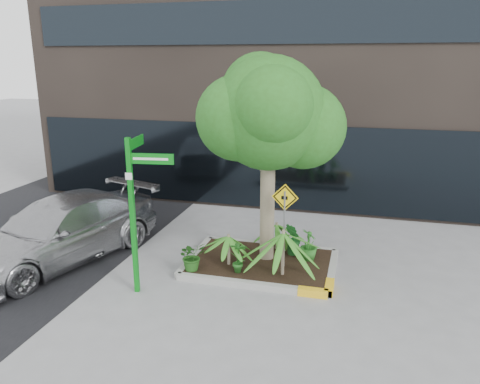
% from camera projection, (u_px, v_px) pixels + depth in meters
% --- Properties ---
extents(ground, '(80.00, 80.00, 0.00)m').
position_uv_depth(ground, '(250.00, 271.00, 10.48)').
color(ground, gray).
rests_on(ground, ground).
extents(asphalt_road, '(7.00, 80.00, 0.01)m').
position_uv_depth(asphalt_road, '(5.00, 243.00, 12.07)').
color(asphalt_road, black).
rests_on(asphalt_road, ground).
extents(planter, '(3.35, 2.36, 0.15)m').
position_uv_depth(planter, '(262.00, 263.00, 10.65)').
color(planter, '#9E9E99').
rests_on(planter, ground).
extents(tree, '(3.16, 2.81, 4.74)m').
position_uv_depth(tree, '(269.00, 113.00, 9.96)').
color(tree, gray).
rests_on(tree, ground).
extents(palm_front, '(1.13, 1.13, 1.25)m').
position_uv_depth(palm_front, '(283.00, 233.00, 9.73)').
color(palm_front, gray).
rests_on(palm_front, ground).
extents(palm_left, '(0.80, 0.80, 0.89)m').
position_uv_depth(palm_left, '(229.00, 236.00, 10.30)').
color(palm_left, gray).
rests_on(palm_left, ground).
extents(palm_back, '(0.74, 0.74, 0.83)m').
position_uv_depth(palm_back, '(277.00, 224.00, 11.20)').
color(palm_back, gray).
rests_on(palm_back, ground).
extents(parked_car, '(3.54, 5.44, 1.47)m').
position_uv_depth(parked_car, '(60.00, 230.00, 10.89)').
color(parked_car, '#9D9DA1').
rests_on(parked_car, ground).
extents(shrub_a, '(0.82, 0.82, 0.64)m').
position_uv_depth(shrub_a, '(192.00, 256.00, 10.12)').
color(shrub_a, '#1E5016').
rests_on(shrub_a, planter).
extents(shrub_b, '(0.53, 0.53, 0.71)m').
position_uv_depth(shrub_b, '(309.00, 245.00, 10.64)').
color(shrub_b, '#25691F').
rests_on(shrub_b, planter).
extents(shrub_c, '(0.39, 0.39, 0.73)m').
position_uv_depth(shrub_c, '(238.00, 256.00, 9.99)').
color(shrub_c, '#23631E').
rests_on(shrub_c, planter).
extents(shrub_d, '(0.56, 0.56, 0.79)m').
position_uv_depth(shrub_d, '(293.00, 239.00, 10.87)').
color(shrub_d, '#1C6323').
rests_on(shrub_d, planter).
extents(street_sign_post, '(1.00, 0.93, 3.17)m').
position_uv_depth(street_sign_post, '(136.00, 199.00, 9.09)').
color(street_sign_post, '#0B8017').
rests_on(street_sign_post, ground).
extents(cattle_sign, '(0.59, 0.12, 1.91)m').
position_uv_depth(cattle_sign, '(285.00, 212.00, 9.98)').
color(cattle_sign, slate).
rests_on(cattle_sign, ground).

